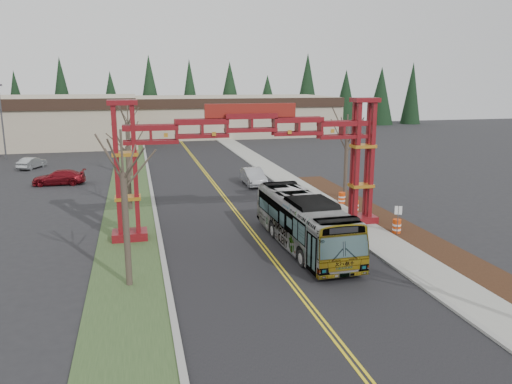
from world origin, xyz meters
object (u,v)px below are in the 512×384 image
object	(u,v)px
parked_car_far_a	(32,163)
street_sign	(398,215)
barrel_south	(397,227)
silver_sedan	(253,177)
light_pole_far	(2,116)
barrel_north	(342,199)
bare_tree_median_far	(128,123)
bare_tree_right_far	(347,140)
barrel_mid	(355,207)
bare_tree_median_near	(123,174)
transit_bus	(304,222)
gateway_arch	(251,144)
parked_car_mid_a	(59,177)
retail_building_east	(228,115)
bare_tree_median_mid	(127,147)

from	to	relation	value
parked_car_far_a	street_sign	distance (m)	43.70
barrel_south	silver_sedan	bearing A→B (deg)	107.36
light_pole_far	street_sign	xyz separation A→B (m)	(32.92, -41.63, -4.05)
street_sign	barrel_north	bearing A→B (deg)	91.03
bare_tree_median_far	street_sign	xyz separation A→B (m)	(17.12, -25.65, -4.25)
barrel_south	street_sign	bearing A→B (deg)	-113.99
barrel_south	barrel_north	world-z (taller)	barrel_south
parked_car_far_a	light_pole_far	world-z (taller)	light_pole_far
parked_car_far_a	bare_tree_right_far	bearing A→B (deg)	165.68
silver_sedan	barrel_south	distance (m)	18.77
bare_tree_median_far	barrel_mid	bearing A→B (deg)	-49.56
bare_tree_median_near	barrel_south	size ratio (longest dim) A/B	7.51
transit_bus	bare_tree_median_far	world-z (taller)	bare_tree_median_far
gateway_arch	light_pole_far	world-z (taller)	light_pole_far
gateway_arch	parked_car_far_a	size ratio (longest dim) A/B	4.51
barrel_mid	barrel_north	xyz separation A→B (m)	(0.14, 2.86, -0.00)
bare_tree_median_near	light_pole_far	bearing A→B (deg)	109.03
light_pole_far	street_sign	size ratio (longest dim) A/B	4.66
transit_bus	parked_car_far_a	xyz separation A→B (m)	(-21.58, 33.96, -0.97)
parked_car_mid_a	bare_tree_right_far	bearing A→B (deg)	66.48
parked_car_mid_a	retail_building_east	bearing A→B (deg)	152.40
transit_bus	barrel_north	xyz separation A→B (m)	(6.56, 9.44, -1.11)
bare_tree_median_mid	street_sign	xyz separation A→B (m)	(17.12, -11.17, -3.54)
gateway_arch	parked_car_far_a	world-z (taller)	gateway_arch
gateway_arch	silver_sedan	size ratio (longest dim) A/B	3.67
retail_building_east	transit_bus	xyz separation A→B (m)	(-7.61, -65.95, -1.88)
light_pole_far	barrel_mid	bearing A→B (deg)	-47.59
bare_tree_median_far	bare_tree_right_far	distance (m)	23.48
parked_car_far_a	transit_bus	bearing A→B (deg)	146.00
bare_tree_median_near	light_pole_far	distance (m)	48.48
retail_building_east	barrel_south	distance (m)	65.01
silver_sedan	light_pole_far	world-z (taller)	light_pole_far
parked_car_far_a	barrel_mid	world-z (taller)	parked_car_far_a
parked_car_mid_a	bare_tree_median_mid	world-z (taller)	bare_tree_median_mid
parked_car_far_a	gateway_arch	bearing A→B (deg)	146.20
bare_tree_median_near	bare_tree_right_far	bearing A→B (deg)	39.40
bare_tree_median_mid	barrel_south	xyz separation A→B (m)	(17.27, -10.82, -4.49)
street_sign	light_pole_far	bearing A→B (deg)	128.34
parked_car_mid_a	barrel_north	distance (m)	27.65
parked_car_far_a	bare_tree_median_far	size ratio (longest dim) A/B	0.51
silver_sedan	barrel_north	xyz separation A→B (m)	(5.28, -9.49, -0.30)
bare_tree_median_near	barrel_mid	size ratio (longest dim) A/B	7.50
gateway_arch	street_sign	world-z (taller)	gateway_arch
gateway_arch	bare_tree_median_far	size ratio (longest dim) A/B	2.32
parked_car_mid_a	bare_tree_right_far	distance (m)	28.05
bare_tree_median_near	barrel_south	bearing A→B (deg)	14.77
gateway_arch	barrel_north	distance (m)	11.82
bare_tree_median_near	gateway_arch	bearing A→B (deg)	43.29
parked_car_mid_a	street_sign	distance (m)	33.11
silver_sedan	parked_car_far_a	size ratio (longest dim) A/B	1.23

